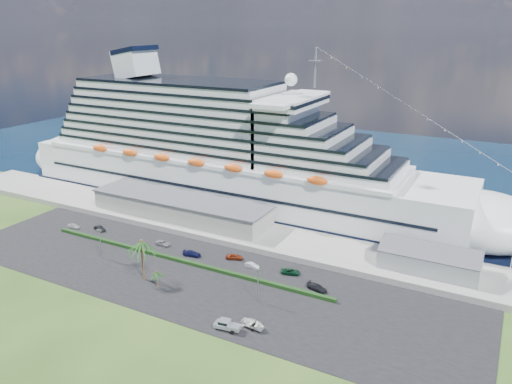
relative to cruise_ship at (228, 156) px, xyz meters
The scene contains 23 objects.
ground 69.56m from the cruise_ship, 71.40° to the right, with size 420.00×420.00×0.00m, color #284316.
asphalt_lot 59.58m from the cruise_ship, 67.89° to the right, with size 140.00×38.00×0.12m, color black.
wharf 35.90m from the cruise_ship, 48.10° to the right, with size 240.00×20.00×1.80m, color gray.
water 71.40m from the cruise_ship, 71.93° to the left, with size 420.00×160.00×0.02m, color black.
cruise_ship is the anchor object (origin of this frame).
terminal_building 26.92m from the cruise_ship, 98.22° to the right, with size 61.00×15.00×6.30m.
port_shed 78.32m from the cruise_ship, 18.08° to the right, with size 24.00×12.31×7.37m.
flagpole 95.04m from the cruise_ship, 14.69° to the right, with size 1.08×0.16×12.00m.
hedge 52.41m from the cruise_ship, 74.26° to the right, with size 88.00×1.10×0.90m, color black.
lamp_post_left 57.50m from the cruise_ship, 96.59° to the right, with size 1.60×0.35×8.27m.
lamp_post_right 70.64m from the cruise_ship, 53.44° to the right, with size 1.60×0.35×8.27m.
palm_tall 61.56m from the cruise_ship, 79.12° to the right, with size 8.82×8.82×11.13m.
palm_short 65.13m from the cruise_ship, 74.52° to the right, with size 3.53×3.53×4.56m.
parked_car_0 55.69m from the cruise_ship, 123.40° to the right, with size 1.62×4.02×1.37m, color silver.
parked_car_1 49.75m from the cruise_ship, 116.09° to the right, with size 1.52×4.36×1.44m, color black.
parked_car_2 44.80m from the cruise_ship, 85.66° to the right, with size 2.07×4.50×1.25m, color #93959B.
parked_car_3 48.58m from the cruise_ship, 71.62° to the right, with size 2.04×5.02×1.46m, color #121541.
parked_car_4 50.00m from the cruise_ship, 57.11° to the right, with size 1.83×4.56×1.55m, color maroon.
parked_car_5 55.28m from the cruise_ship, 52.41° to the right, with size 1.37×3.93×1.29m, color silver.
parked_car_6 60.80m from the cruise_ship, 43.45° to the right, with size 2.23×4.84×1.34m, color #0D361E.
parked_car_7 70.19m from the cruise_ship, 41.05° to the right, with size 2.12×5.21×1.51m, color black.
pickup_truck 81.48m from the cruise_ship, 59.21° to the right, with size 6.02×2.90×2.04m.
boat_trailer 81.58m from the cruise_ship, 55.36° to the right, with size 6.23×4.22×1.77m.
Camera 1 is at (66.62, -80.59, 60.47)m, focal length 35.00 mm.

